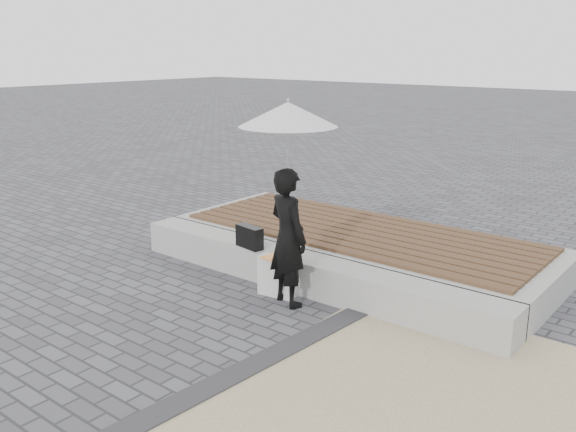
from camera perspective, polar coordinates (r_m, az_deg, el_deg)
The scene contains 10 objects.
ground at distance 6.18m, azimuth -7.66°, elevation -11.01°, with size 80.00×80.00×0.00m, color #4F4F55.
edging_band at distance 5.39m, azimuth -5.91°, elevation -14.95°, with size 0.25×5.20×0.04m, color #2F2F31.
seating_ledge at distance 7.20m, azimuth 1.53°, elevation -5.25°, with size 5.00×0.45×0.40m, color #A7A7A2.
timber_platform at distance 8.14m, azimuth 6.66°, elevation -2.89°, with size 5.00×2.00×0.40m, color #A0A09B.
timber_decking at distance 8.07m, azimuth 6.71°, elevation -1.41°, with size 4.60×1.80×0.04m, color brown, non-canonical shape.
woman at distance 6.61m, azimuth 0.00°, elevation -2.00°, with size 0.55×0.36×1.52m, color black.
parasol at distance 6.34m, azimuth 0.00°, elevation 9.41°, with size 1.02×1.02×1.31m.
handbag at distance 7.40m, azimuth -3.59°, elevation -1.95°, with size 0.38×0.13×0.27m, color black.
canvas_tote at distance 7.00m, azimuth -0.97°, elevation -5.62°, with size 0.43×0.18×0.45m, color silver.
magazine at distance 6.88m, azimuth -1.25°, elevation -3.94°, with size 0.28×0.21×0.01m, color #F32D35.
Camera 1 is at (4.06, -3.78, 2.73)m, focal length 38.33 mm.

